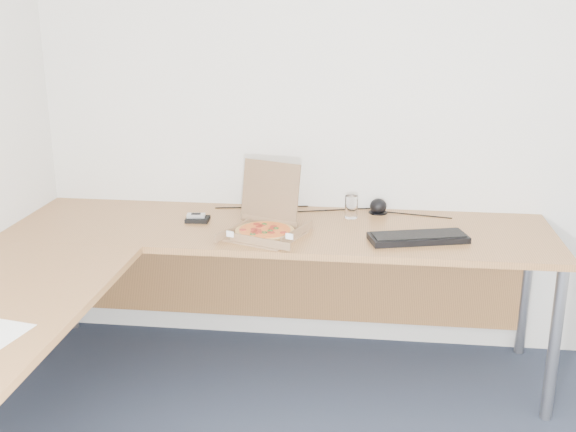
# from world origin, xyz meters

# --- Properties ---
(room_shell) EXTENTS (3.50, 3.50, 2.50)m
(room_shell) POSITION_xyz_m (0.00, 0.00, 1.25)
(room_shell) COLOR silver
(room_shell) RESTS_ON ground
(desk) EXTENTS (2.50, 2.20, 0.73)m
(desk) POSITION_xyz_m (-0.82, 0.97, 0.70)
(desk) COLOR #9F6939
(desk) RESTS_ON ground
(pizza_box) EXTENTS (0.29, 0.34, 0.30)m
(pizza_box) POSITION_xyz_m (-0.55, 1.27, 0.77)
(pizza_box) COLOR olive
(pizza_box) RESTS_ON desk
(drinking_glass) EXTENTS (0.06, 0.06, 0.11)m
(drinking_glass) POSITION_xyz_m (-0.18, 1.58, 0.78)
(drinking_glass) COLOR white
(drinking_glass) RESTS_ON desk
(keyboard) EXTENTS (0.45, 0.26, 0.03)m
(keyboard) POSITION_xyz_m (0.12, 1.27, 0.74)
(keyboard) COLOR black
(keyboard) RESTS_ON desk
(wallet) EXTENTS (0.11, 0.10, 0.02)m
(wallet) POSITION_xyz_m (-0.90, 1.44, 0.74)
(wallet) COLOR black
(wallet) RESTS_ON desk
(phone) EXTENTS (0.09, 0.06, 0.02)m
(phone) POSITION_xyz_m (-0.91, 1.44, 0.76)
(phone) COLOR #B2B5BA
(phone) RESTS_ON wallet
(dome_speaker) EXTENTS (0.09, 0.09, 0.08)m
(dome_speaker) POSITION_xyz_m (-0.05, 1.68, 0.77)
(dome_speaker) COLOR black
(dome_speaker) RESTS_ON desk
(cable_bundle) EXTENTS (0.57, 0.12, 0.01)m
(cable_bundle) POSITION_xyz_m (-0.30, 1.68, 0.73)
(cable_bundle) COLOR black
(cable_bundle) RESTS_ON desk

